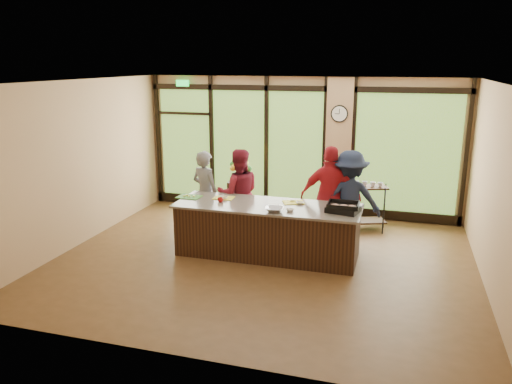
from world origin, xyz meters
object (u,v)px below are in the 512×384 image
Objects in this scene: cook_right at (349,200)px; bar_cart at (367,201)px; roasting_pan at (343,209)px; cook_left at (205,193)px; flower_stand at (239,201)px; island_base at (267,231)px.

cook_right reaches higher than bar_cart.
roasting_pan is (-0.01, -0.88, 0.07)m from cook_right.
cook_right is 0.88m from roasting_pan.
flower_stand is at bearing -89.92° from cook_left.
roasting_pan is 1.99m from bar_cart.
bar_cart is (0.26, 1.06, -0.29)m from cook_right.
cook_left is 2.86m from roasting_pan.
cook_right is 2.58m from flower_stand.
flower_stand is at bearing 162.91° from bar_cart.
cook_right is (1.30, 0.82, 0.45)m from island_base.
island_base is 1.40m from roasting_pan.
cook_right is at bearing -27.81° from flower_stand.
cook_left reaches higher than island_base.
bar_cart is (1.56, 1.88, 0.16)m from island_base.
roasting_pan is (1.30, -0.05, 0.52)m from island_base.
bar_cart reaches higher than flower_stand.
cook_left reaches higher than bar_cart.
cook_right is 2.05× the size of flower_stand.
island_base is at bearing -150.53° from bar_cart.
flower_stand is at bearing 122.26° from island_base.
island_base is 2.02m from flower_stand.
bar_cart is (3.01, 1.15, -0.23)m from cook_left.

